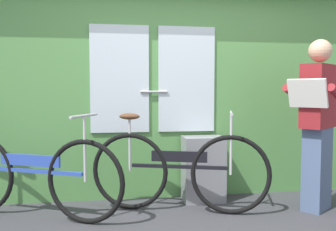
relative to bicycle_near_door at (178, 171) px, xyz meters
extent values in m
cube|color=#56934C|center=(0.02, 0.52, 0.69)|extent=(4.59, 0.08, 2.17)
cube|color=silver|center=(-0.53, 0.47, 0.87)|extent=(0.60, 0.02, 1.10)
cube|color=silver|center=(0.17, 0.47, 0.87)|extent=(0.60, 0.02, 1.10)
cylinder|color=#B2B2B7|center=(-0.18, 0.45, 0.74)|extent=(0.28, 0.02, 0.02)
torus|color=black|center=(0.46, -0.15, -0.02)|extent=(0.72, 0.27, 0.74)
torus|color=black|center=(-0.45, 0.14, -0.02)|extent=(0.72, 0.27, 0.74)
cube|color=black|center=(0.01, 0.00, 0.04)|extent=(0.87, 0.31, 0.03)
cube|color=black|center=(0.01, 0.00, 0.13)|extent=(0.51, 0.19, 0.10)
cylinder|color=#B7B7BC|center=(-0.45, 0.14, 0.24)|extent=(0.02, 0.02, 0.53)
ellipsoid|color=brown|center=(-0.45, 0.14, 0.50)|extent=(0.22, 0.15, 0.06)
cylinder|color=#B7B7BC|center=(0.46, -0.15, 0.26)|extent=(0.02, 0.02, 0.57)
cylinder|color=#B7B7BC|center=(0.46, -0.15, 0.54)|extent=(0.16, 0.43, 0.02)
torus|color=black|center=(-0.84, -0.18, -0.03)|extent=(0.68, 0.35, 0.73)
cube|color=#2D4CB2|center=(-1.34, 0.05, 0.03)|extent=(0.95, 0.47, 0.03)
cube|color=#2D4CB2|center=(-1.34, 0.05, 0.13)|extent=(0.56, 0.28, 0.10)
cylinder|color=#B7B7BC|center=(-0.84, -0.18, 0.26)|extent=(0.02, 0.02, 0.56)
cylinder|color=#B7B7BC|center=(-0.84, -0.18, 0.54)|extent=(0.21, 0.41, 0.02)
cube|color=slate|center=(1.32, -0.14, 0.00)|extent=(0.36, 0.33, 0.79)
cube|color=maroon|center=(1.32, -0.14, 0.70)|extent=(0.47, 0.43, 0.59)
sphere|color=tan|center=(1.32, -0.14, 1.12)|extent=(0.21, 0.21, 0.21)
cube|color=silver|center=(1.10, -0.32, 0.73)|extent=(0.30, 0.33, 0.26)
cylinder|color=maroon|center=(1.33, -0.39, 0.73)|extent=(0.28, 0.25, 0.17)
cylinder|color=maroon|center=(1.08, -0.07, 0.73)|extent=(0.28, 0.25, 0.17)
cube|color=gray|center=(0.32, 0.30, -0.06)|extent=(0.42, 0.28, 0.67)
camera|label=1|loc=(-0.62, -3.31, 0.75)|focal=38.92mm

